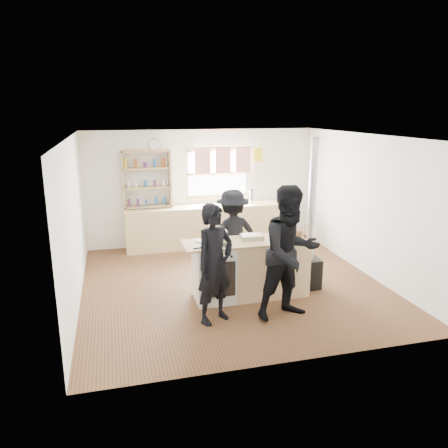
{
  "coord_description": "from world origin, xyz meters",
  "views": [
    {
      "loc": [
        -1.88,
        -6.76,
        2.92
      ],
      "look_at": [
        -0.17,
        -0.1,
        1.1
      ],
      "focal_mm": 35.0,
      "sensor_mm": 36.0,
      "label": 1
    }
  ],
  "objects_px": {
    "stockpot_counter": "(280,232)",
    "person_near_left": "(215,264)",
    "roast_tray": "(252,237)",
    "bread_board": "(295,234)",
    "stockpot_stove": "(221,235)",
    "person_near_right": "(290,253)",
    "thermos": "(251,197)",
    "flue_heater": "(310,250)",
    "skillet_greens": "(212,245)",
    "cooking_island": "(250,268)",
    "person_far": "(233,235)"
  },
  "relations": [
    {
      "from": "bread_board",
      "to": "person_near_left",
      "type": "height_order",
      "value": "person_near_left"
    },
    {
      "from": "person_near_left",
      "to": "thermos",
      "type": "bearing_deg",
      "value": 35.85
    },
    {
      "from": "person_far",
      "to": "cooking_island",
      "type": "bearing_deg",
      "value": 87.96
    },
    {
      "from": "roast_tray",
      "to": "bread_board",
      "type": "xyz_separation_m",
      "value": [
        0.69,
        -0.09,
        0.01
      ]
    },
    {
      "from": "bread_board",
      "to": "person_near_left",
      "type": "xyz_separation_m",
      "value": [
        -1.47,
        -0.66,
        -0.13
      ]
    },
    {
      "from": "thermos",
      "to": "person_near_right",
      "type": "bearing_deg",
      "value": -99.26
    },
    {
      "from": "thermos",
      "to": "stockpot_counter",
      "type": "xyz_separation_m",
      "value": [
        -0.43,
        -2.78,
        -0.01
      ]
    },
    {
      "from": "stockpot_stove",
      "to": "stockpot_counter",
      "type": "relative_size",
      "value": 0.7
    },
    {
      "from": "cooking_island",
      "to": "stockpot_counter",
      "type": "relative_size",
      "value": 6.5
    },
    {
      "from": "flue_heater",
      "to": "person_far",
      "type": "distance_m",
      "value": 1.35
    },
    {
      "from": "thermos",
      "to": "skillet_greens",
      "type": "xyz_separation_m",
      "value": [
        -1.57,
        -2.95,
        -0.09
      ]
    },
    {
      "from": "flue_heater",
      "to": "person_near_left",
      "type": "height_order",
      "value": "flue_heater"
    },
    {
      "from": "flue_heater",
      "to": "person_near_left",
      "type": "bearing_deg",
      "value": -156.66
    },
    {
      "from": "roast_tray",
      "to": "bread_board",
      "type": "relative_size",
      "value": 1.11
    },
    {
      "from": "thermos",
      "to": "skillet_greens",
      "type": "relative_size",
      "value": 0.89
    },
    {
      "from": "stockpot_counter",
      "to": "person_near_right",
      "type": "bearing_deg",
      "value": -100.77
    },
    {
      "from": "stockpot_counter",
      "to": "person_near_right",
      "type": "distance_m",
      "value": 0.83
    },
    {
      "from": "person_far",
      "to": "skillet_greens",
      "type": "bearing_deg",
      "value": 53.03
    },
    {
      "from": "roast_tray",
      "to": "bread_board",
      "type": "bearing_deg",
      "value": -7.63
    },
    {
      "from": "cooking_island",
      "to": "skillet_greens",
      "type": "relative_size",
      "value": 6.11
    },
    {
      "from": "skillet_greens",
      "to": "person_near_right",
      "type": "xyz_separation_m",
      "value": [
        0.98,
        -0.65,
        0.0
      ]
    },
    {
      "from": "thermos",
      "to": "stockpot_counter",
      "type": "bearing_deg",
      "value": -98.81
    },
    {
      "from": "flue_heater",
      "to": "person_near_left",
      "type": "distance_m",
      "value": 1.97
    },
    {
      "from": "flue_heater",
      "to": "cooking_island",
      "type": "bearing_deg",
      "value": -175.39
    },
    {
      "from": "stockpot_stove",
      "to": "person_near_right",
      "type": "relative_size",
      "value": 0.11
    },
    {
      "from": "skillet_greens",
      "to": "flue_heater",
      "type": "distance_m",
      "value": 1.76
    },
    {
      "from": "stockpot_stove",
      "to": "bread_board",
      "type": "distance_m",
      "value": 1.18
    },
    {
      "from": "roast_tray",
      "to": "stockpot_stove",
      "type": "height_order",
      "value": "stockpot_stove"
    },
    {
      "from": "thermos",
      "to": "flue_heater",
      "type": "xyz_separation_m",
      "value": [
        0.15,
        -2.68,
        -0.39
      ]
    },
    {
      "from": "roast_tray",
      "to": "person_far",
      "type": "bearing_deg",
      "value": 97.62
    },
    {
      "from": "skillet_greens",
      "to": "person_far",
      "type": "xyz_separation_m",
      "value": [
        0.6,
        1.01,
        -0.16
      ]
    },
    {
      "from": "stockpot_counter",
      "to": "person_near_left",
      "type": "height_order",
      "value": "person_near_left"
    },
    {
      "from": "skillet_greens",
      "to": "roast_tray",
      "type": "distance_m",
      "value": 0.74
    },
    {
      "from": "person_near_left",
      "to": "person_near_right",
      "type": "height_order",
      "value": "person_near_right"
    },
    {
      "from": "thermos",
      "to": "flue_heater",
      "type": "distance_m",
      "value": 2.72
    },
    {
      "from": "skillet_greens",
      "to": "cooking_island",
      "type": "bearing_deg",
      "value": 14.92
    },
    {
      "from": "stockpot_counter",
      "to": "flue_heater",
      "type": "bearing_deg",
      "value": 9.04
    },
    {
      "from": "cooking_island",
      "to": "bread_board",
      "type": "relative_size",
      "value": 6.01
    },
    {
      "from": "cooking_island",
      "to": "skillet_greens",
      "type": "height_order",
      "value": "skillet_greens"
    },
    {
      "from": "stockpot_stove",
      "to": "person_near_left",
      "type": "distance_m",
      "value": 0.91
    },
    {
      "from": "flue_heater",
      "to": "roast_tray",
      "type": "bearing_deg",
      "value": -178.95
    },
    {
      "from": "bread_board",
      "to": "stockpot_stove",
      "type": "bearing_deg",
      "value": 171.46
    },
    {
      "from": "skillet_greens",
      "to": "person_near_left",
      "type": "height_order",
      "value": "person_near_left"
    },
    {
      "from": "cooking_island",
      "to": "person_near_right",
      "type": "height_order",
      "value": "person_near_right"
    },
    {
      "from": "flue_heater",
      "to": "person_near_right",
      "type": "bearing_deg",
      "value": -128.98
    },
    {
      "from": "skillet_greens",
      "to": "person_near_right",
      "type": "relative_size",
      "value": 0.17
    },
    {
      "from": "skillet_greens",
      "to": "stockpot_counter",
      "type": "bearing_deg",
      "value": 8.45
    },
    {
      "from": "flue_heater",
      "to": "person_far",
      "type": "xyz_separation_m",
      "value": [
        -1.12,
        0.75,
        0.14
      ]
    },
    {
      "from": "person_near_left",
      "to": "bread_board",
      "type": "bearing_deg",
      "value": -4.41
    },
    {
      "from": "roast_tray",
      "to": "thermos",
      "type": "bearing_deg",
      "value": 72.25
    }
  ]
}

